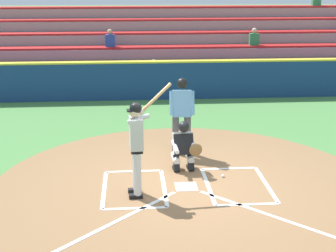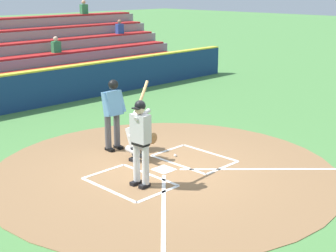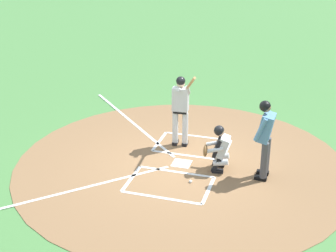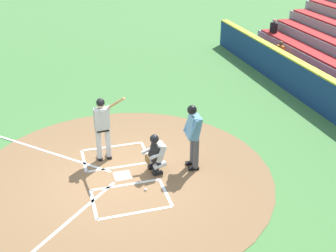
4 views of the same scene
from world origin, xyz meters
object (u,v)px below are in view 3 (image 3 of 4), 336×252
catcher (219,147)px  plate_umpire (265,135)px  batter (181,106)px  baseball (190,182)px

catcher → plate_umpire: (-0.05, -1.03, 0.49)m
batter → plate_umpire: bearing=-115.8°
catcher → plate_umpire: 1.14m
batter → catcher: 1.67m
batter → baseball: 2.23m
batter → plate_umpire: (-1.09, -2.25, -0.02)m
plate_umpire → batter: bearing=64.2°
catcher → plate_umpire: size_ratio=0.61×
catcher → baseball: size_ratio=15.27×
catcher → plate_umpire: plate_umpire is taller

